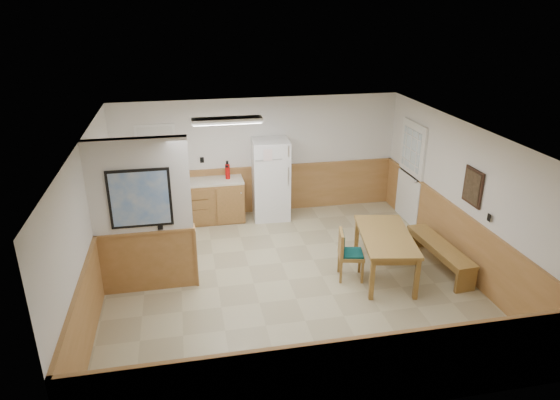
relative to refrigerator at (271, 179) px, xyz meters
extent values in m
plane|color=tan|center=(-0.19, -2.63, -0.85)|extent=(6.00, 6.00, 0.00)
cube|color=white|center=(-0.19, -2.63, 1.65)|extent=(6.00, 6.00, 0.02)
cube|color=silver|center=(-0.19, 0.37, 0.40)|extent=(6.00, 0.02, 2.50)
cube|color=silver|center=(2.81, -2.63, 0.40)|extent=(0.02, 6.00, 2.50)
cube|color=silver|center=(-3.19, -2.63, 0.40)|extent=(0.02, 6.00, 2.50)
cube|color=#AD7945|center=(-0.19, 0.35, -0.35)|extent=(6.00, 0.04, 1.00)
cube|color=#AD7945|center=(2.79, -2.63, -0.35)|extent=(0.04, 6.00, 1.00)
cube|color=#AD7945|center=(-3.17, -2.63, -0.35)|extent=(0.04, 6.00, 1.00)
cube|color=silver|center=(-2.44, -2.43, 0.90)|extent=(1.50, 0.15, 1.50)
cube|color=#AD7945|center=(-2.44, -2.43, -0.35)|extent=(1.50, 0.17, 1.00)
cube|color=black|center=(-2.44, -2.52, 0.75)|extent=(0.92, 0.03, 0.92)
cube|color=silver|center=(-2.44, -2.54, 0.75)|extent=(0.84, 0.01, 0.84)
cube|color=#996136|center=(-1.29, 0.05, -0.42)|extent=(1.40, 0.60, 0.86)
cube|color=#996136|center=(-2.76, 0.05, -0.42)|extent=(0.06, 0.60, 0.86)
cube|color=#996136|center=(-2.02, 0.05, -0.42)|extent=(0.06, 0.60, 0.86)
cube|color=beige|center=(-1.69, 0.05, 0.03)|extent=(2.20, 0.60, 0.04)
cube|color=beige|center=(-1.69, 0.35, 0.10)|extent=(2.20, 0.02, 0.10)
cube|color=white|center=(2.78, -0.73, 0.18)|extent=(0.05, 1.02, 2.15)
cube|color=white|center=(2.77, -0.73, 0.18)|extent=(0.04, 0.90, 2.05)
cube|color=silver|center=(2.75, -0.73, 0.70)|extent=(0.02, 0.76, 0.80)
cube|color=white|center=(-2.29, 0.35, 0.70)|extent=(0.80, 0.03, 1.00)
cube|color=silver|center=(-2.29, 0.34, 0.70)|extent=(0.70, 0.01, 0.90)
cube|color=black|center=(2.78, -2.93, 0.70)|extent=(0.03, 0.50, 0.60)
cube|color=black|center=(2.76, -2.93, 0.70)|extent=(0.01, 0.42, 0.52)
cube|color=white|center=(-0.99, -1.33, 1.60)|extent=(1.20, 0.30, 0.08)
cube|color=white|center=(-0.99, -1.33, 1.56)|extent=(1.15, 0.25, 0.01)
cube|color=white|center=(0.00, 0.00, 0.00)|extent=(0.79, 0.74, 1.70)
cube|color=silver|center=(0.30, -0.36, 0.70)|extent=(0.03, 0.02, 0.22)
cube|color=silver|center=(0.30, -0.36, 0.17)|extent=(0.03, 0.02, 0.40)
cube|color=#A47C3C|center=(1.43, -2.77, -0.12)|extent=(1.09, 1.74, 0.05)
cube|color=#A47C3C|center=(1.43, -2.77, -0.20)|extent=(0.98, 1.63, 0.10)
cube|color=#A47C3C|center=(0.95, -3.45, -0.50)|extent=(0.08, 0.08, 0.70)
cube|color=#A47C3C|center=(1.23, -1.97, -0.50)|extent=(0.08, 0.08, 0.70)
cube|color=#A47C3C|center=(1.63, -3.57, -0.50)|extent=(0.08, 0.08, 0.70)
cube|color=#A47C3C|center=(1.91, -2.09, -0.50)|extent=(0.08, 0.08, 0.70)
cube|color=#A47C3C|center=(2.46, -2.74, -0.42)|extent=(0.46, 1.71, 0.05)
cube|color=#A47C3C|center=(2.46, -3.54, -0.65)|extent=(0.35, 0.08, 0.40)
cube|color=#A47C3C|center=(2.46, -1.94, -0.65)|extent=(0.35, 0.08, 0.40)
cube|color=#A47C3C|center=(0.85, -2.76, -0.43)|extent=(0.49, 0.49, 0.06)
cube|color=#0F4D4A|center=(0.85, -2.76, -0.38)|extent=(0.44, 0.44, 0.03)
cube|color=#A47C3C|center=(0.68, -2.72, -0.20)|extent=(0.14, 0.41, 0.40)
cube|color=#0F4D4A|center=(0.50, -2.68, -0.20)|extent=(0.09, 0.35, 0.34)
cube|color=#A47C3C|center=(0.64, -2.89, -0.65)|extent=(0.05, 0.05, 0.39)
cube|color=#A47C3C|center=(0.71, -2.55, -0.65)|extent=(0.05, 0.05, 0.39)
cube|color=#A47C3C|center=(0.98, -2.97, -0.65)|extent=(0.05, 0.05, 0.39)
cube|color=#A47C3C|center=(1.06, -2.62, -0.65)|extent=(0.05, 0.05, 0.39)
cylinder|color=#BC0A0A|center=(-0.89, 0.08, 0.21)|extent=(0.11, 0.11, 0.31)
cylinder|color=black|center=(-0.89, 0.08, 0.40)|extent=(0.05, 0.05, 0.07)
cylinder|color=green|center=(-2.43, 0.00, 0.15)|extent=(0.08, 0.08, 0.20)
camera|label=1|loc=(-1.75, -9.69, 3.51)|focal=32.00mm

